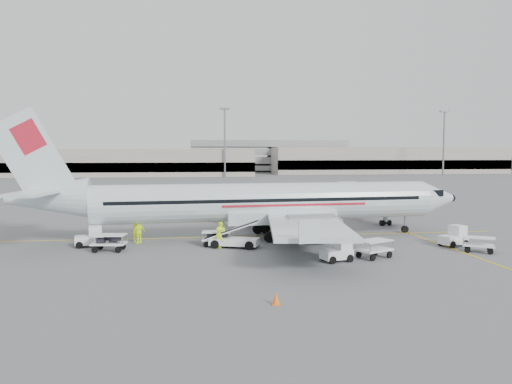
# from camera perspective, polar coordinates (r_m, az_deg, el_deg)

# --- Properties ---
(ground) EXTENTS (360.00, 360.00, 0.00)m
(ground) POSITION_cam_1_polar(r_m,az_deg,el_deg) (44.47, 0.34, -5.08)
(ground) COLOR #56595B
(stripe_lead) EXTENTS (44.00, 0.20, 0.01)m
(stripe_lead) POSITION_cam_1_polar(r_m,az_deg,el_deg) (44.47, 0.34, -5.07)
(stripe_lead) COLOR yellow
(stripe_lead) RESTS_ON ground
(stripe_cross) EXTENTS (0.20, 20.00, 0.01)m
(stripe_cross) POSITION_cam_1_polar(r_m,az_deg,el_deg) (41.34, 21.67, -6.10)
(stripe_cross) COLOR yellow
(stripe_cross) RESTS_ON ground
(terminal_west) EXTENTS (110.00, 22.00, 9.00)m
(terminal_west) POSITION_cam_1_polar(r_m,az_deg,el_deg) (176.81, -18.58, 3.17)
(terminal_west) COLOR gray
(terminal_west) RESTS_ON ground
(terminal_east) EXTENTS (90.00, 26.00, 10.00)m
(terminal_east) POSITION_cam_1_polar(r_m,az_deg,el_deg) (203.22, 14.52, 3.52)
(terminal_east) COLOR gray
(terminal_east) RESTS_ON ground
(parking_garage) EXTENTS (62.00, 24.00, 14.00)m
(parking_garage) POSITION_cam_1_polar(r_m,az_deg,el_deg) (205.82, 1.20, 4.22)
(parking_garage) COLOR slate
(parking_garage) RESTS_ON ground
(treeline) EXTENTS (300.00, 3.00, 6.00)m
(treeline) POSITION_cam_1_polar(r_m,az_deg,el_deg) (218.60, -5.90, 3.15)
(treeline) COLOR black
(treeline) RESTS_ON ground
(mast_center) EXTENTS (3.20, 1.20, 22.00)m
(mast_center) POSITION_cam_1_polar(r_m,az_deg,el_deg) (161.89, -3.59, 5.61)
(mast_center) COLOR slate
(mast_center) RESTS_ON ground
(mast_east) EXTENTS (3.20, 1.20, 22.00)m
(mast_east) POSITION_cam_1_polar(r_m,az_deg,el_deg) (182.96, 20.66, 5.19)
(mast_east) COLOR slate
(mast_east) RESTS_ON ground
(aircraft) EXTENTS (41.22, 33.51, 10.72)m
(aircraft) POSITION_cam_1_polar(r_m,az_deg,el_deg) (43.12, 1.29, 1.79)
(aircraft) COLOR silver
(aircraft) RESTS_ON ground
(jet_bridge) EXTENTS (3.78, 15.27, 3.97)m
(jet_bridge) POSITION_cam_1_polar(r_m,az_deg,el_deg) (57.51, 12.25, -1.05)
(jet_bridge) COLOR white
(jet_bridge) RESTS_ON ground
(belt_loader) EXTENTS (5.34, 3.39, 2.71)m
(belt_loader) POSITION_cam_1_polar(r_m,az_deg,el_deg) (39.01, -2.50, -4.39)
(belt_loader) COLOR white
(belt_loader) RESTS_ON ground
(tug_fore) EXTENTS (2.41, 1.87, 1.64)m
(tug_fore) POSITION_cam_1_polar(r_m,az_deg,el_deg) (42.55, 21.61, -4.69)
(tug_fore) COLOR white
(tug_fore) RESTS_ON ground
(tug_mid) EXTENTS (2.30, 1.72, 1.58)m
(tug_mid) POSITION_cam_1_polar(r_m,az_deg,el_deg) (34.45, 9.20, -6.55)
(tug_mid) COLOR white
(tug_mid) RESTS_ON ground
(tug_aft) EXTENTS (2.32, 1.60, 1.64)m
(tug_aft) POSITION_cam_1_polar(r_m,az_deg,el_deg) (41.51, -18.56, -4.83)
(tug_aft) COLOR white
(tug_aft) RESTS_ON ground
(cart_loaded_a) EXTENTS (2.44, 1.64, 1.19)m
(cart_loaded_a) POSITION_cam_1_polar(r_m,az_deg,el_deg) (39.81, -4.51, -5.33)
(cart_loaded_a) COLOR white
(cart_loaded_a) RESTS_ON ground
(cart_loaded_b) EXTENTS (2.64, 1.76, 1.29)m
(cart_loaded_b) POSITION_cam_1_polar(r_m,az_deg,el_deg) (39.15, -16.47, -5.59)
(cart_loaded_b) COLOR white
(cart_loaded_b) RESTS_ON ground
(cart_empty_a) EXTENTS (2.85, 2.43, 1.28)m
(cart_empty_a) POSITION_cam_1_polar(r_m,az_deg,el_deg) (36.14, 13.36, -6.34)
(cart_empty_a) COLOR white
(cart_empty_a) RESTS_ON ground
(cart_empty_b) EXTENTS (2.56, 2.25, 1.15)m
(cart_empty_b) POSITION_cam_1_polar(r_m,az_deg,el_deg) (40.70, 24.12, -5.51)
(cart_empty_b) COLOR white
(cart_empty_b) RESTS_ON ground
(cone_nose) EXTENTS (0.34, 0.34, 0.56)m
(cone_nose) POSITION_cam_1_polar(r_m,az_deg,el_deg) (49.06, 16.90, -4.05)
(cone_nose) COLOR orange
(cone_nose) RESTS_ON ground
(cone_port) EXTENTS (0.37, 0.37, 0.61)m
(cone_port) POSITION_cam_1_polar(r_m,az_deg,el_deg) (56.89, -4.63, -2.73)
(cone_port) COLOR orange
(cone_port) RESTS_ON ground
(cone_stbd) EXTENTS (0.42, 0.42, 0.68)m
(cone_stbd) POSITION_cam_1_polar(r_m,az_deg,el_deg) (24.61, 2.31, -11.99)
(cone_stbd) COLOR orange
(cone_stbd) RESTS_ON ground
(crew_a) EXTENTS (0.80, 0.77, 1.85)m
(crew_a) POSITION_cam_1_polar(r_m,az_deg,el_deg) (42.69, -13.49, -4.34)
(crew_a) COLOR #E1FF16
(crew_a) RESTS_ON ground
(crew_b) EXTENTS (1.08, 1.06, 1.76)m
(crew_b) POSITION_cam_1_polar(r_m,az_deg,el_deg) (41.03, -4.01, -4.64)
(crew_b) COLOR #E1FF16
(crew_b) RESTS_ON ground
(crew_c) EXTENTS (1.10, 1.25, 1.68)m
(crew_c) POSITION_cam_1_polar(r_m,az_deg,el_deg) (38.87, -4.18, -5.20)
(crew_c) COLOR #E1FF16
(crew_c) RESTS_ON ground
(crew_d) EXTENTS (1.13, 1.05, 1.87)m
(crew_d) POSITION_cam_1_polar(r_m,az_deg,el_deg) (41.94, -13.22, -4.47)
(crew_d) COLOR #E1FF16
(crew_d) RESTS_ON ground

